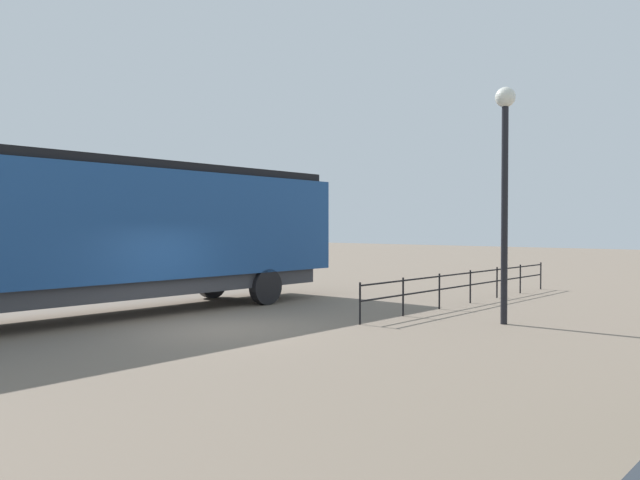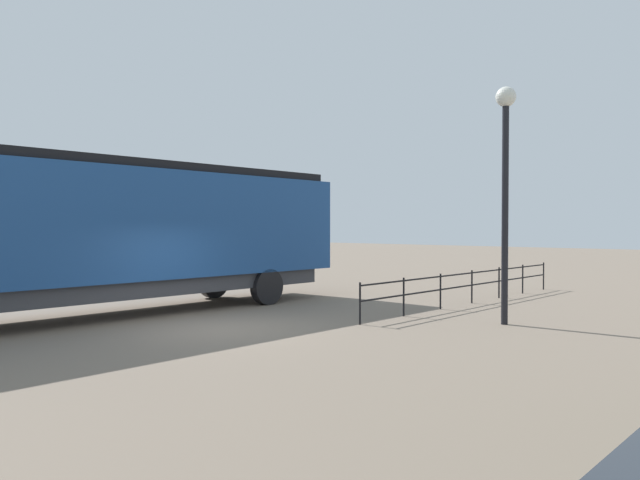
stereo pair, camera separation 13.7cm
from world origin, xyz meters
name	(u,v)px [view 2 (the right image)]	position (x,y,z in m)	size (l,w,h in m)	color
ground_plane	(215,328)	(0.00, 0.00, 0.00)	(120.00, 120.00, 0.00)	#756656
locomotive	(110,229)	(-3.58, -0.70, 2.32)	(2.94, 15.27, 4.13)	navy
lamp_post	(505,161)	(4.78, 5.11, 3.98)	(0.49, 0.49, 5.77)	black
platform_fence	(472,282)	(2.20, 8.27, 0.68)	(0.05, 11.18, 1.03)	black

